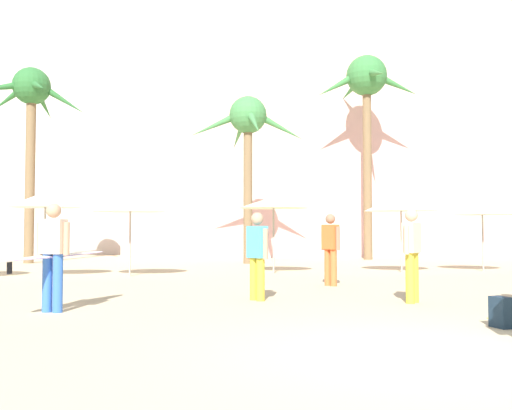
{
  "coord_description": "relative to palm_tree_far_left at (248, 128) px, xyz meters",
  "views": [
    {
      "loc": [
        -2.78,
        -5.82,
        1.3
      ],
      "look_at": [
        -0.47,
        7.71,
        1.94
      ],
      "focal_mm": 40.73,
      "sensor_mm": 36.0,
      "label": 1
    }
  ],
  "objects": [
    {
      "name": "hotel_pink",
      "position": [
        6.55,
        8.98,
        2.71
      ],
      "size": [
        23.87,
        8.46,
        16.64
      ],
      "primitive_type": "cube",
      "color": "beige",
      "rests_on": "ground"
    },
    {
      "name": "person_far_right",
      "position": [
        0.95,
        -13.54,
        -4.65
      ],
      "size": [
        0.5,
        0.49,
        1.73
      ],
      "rotation": [
        0.0,
        0.0,
        5.47
      ],
      "color": "gold",
      "rests_on": "ground"
    },
    {
      "name": "cafe_umbrella_6",
      "position": [
        -6.86,
        -6.09,
        -3.37
      ],
      "size": [
        2.09,
        2.09,
        2.46
      ],
      "color": "gray",
      "rests_on": "ground"
    },
    {
      "name": "person_mid_right",
      "position": [
        -5.34,
        -13.61,
        -4.66
      ],
      "size": [
        1.62,
        2.56,
        1.77
      ],
      "rotation": [
        0.0,
        0.0,
        1.11
      ],
      "color": "blue",
      "rests_on": "ground"
    },
    {
      "name": "cafe_umbrella_4",
      "position": [
        7.0,
        -5.85,
        -3.51
      ],
      "size": [
        2.2,
        2.2,
        2.33
      ],
      "color": "gray",
      "rests_on": "ground"
    },
    {
      "name": "cafe_umbrella_2",
      "position": [
        -4.46,
        -6.08,
        -3.5
      ],
      "size": [
        2.26,
        2.26,
        2.32
      ],
      "color": "gray",
      "rests_on": "ground"
    },
    {
      "name": "person_near_left",
      "position": [
        -1.79,
        -12.68,
        -4.69
      ],
      "size": [
        0.38,
        0.58,
        1.67
      ],
      "rotation": [
        0.0,
        0.0,
        3.64
      ],
      "color": "gold",
      "rests_on": "ground"
    },
    {
      "name": "cafe_umbrella_1",
      "position": [
        4.1,
        -5.91,
        -3.37
      ],
      "size": [
        2.37,
        2.37,
        2.49
      ],
      "color": "gray",
      "rests_on": "ground"
    },
    {
      "name": "person_far_left",
      "position": [
        0.47,
        -10.04,
        -4.65
      ],
      "size": [
        0.38,
        0.58,
        1.74
      ],
      "rotation": [
        0.0,
        0.0,
        0.47
      ],
      "color": "orange",
      "rests_on": "ground"
    },
    {
      "name": "palm_tree_center",
      "position": [
        -8.94,
        1.78,
        1.05
      ],
      "size": [
        4.52,
        4.64,
        8.21
      ],
      "color": "brown",
      "rests_on": "ground"
    },
    {
      "name": "cafe_umbrella_3",
      "position": [
        -0.05,
        -5.61,
        -3.37
      ],
      "size": [
        2.23,
        2.23,
        2.42
      ],
      "color": "gray",
      "rests_on": "ground"
    },
    {
      "name": "ground",
      "position": [
        -0.9,
        -17.77,
        -5.6
      ],
      "size": [
        120.0,
        120.0,
        0.0
      ],
      "primitive_type": "plane",
      "color": "#C6B28C"
    },
    {
      "name": "palm_tree_left",
      "position": [
        6.05,
        2.31,
        2.44
      ],
      "size": [
        5.13,
        5.35,
        9.67
      ],
      "color": "brown",
      "rests_on": "ground"
    },
    {
      "name": "palm_tree_far_left",
      "position": [
        0.0,
        0.0,
        0.0
      ],
      "size": [
        4.95,
        4.81,
        6.93
      ],
      "color": "brown",
      "rests_on": "ground"
    },
    {
      "name": "backpack",
      "position": [
        0.96,
        -16.32,
        -5.4
      ],
      "size": [
        0.27,
        0.32,
        0.42
      ],
      "rotation": [
        0.0,
        0.0,
        0.13
      ],
      "color": "#1C2F41",
      "rests_on": "ground"
    },
    {
      "name": "hotel_tower_gray",
      "position": [
        -10.74,
        14.69,
        5.52
      ],
      "size": [
        12.92,
        8.87,
        22.25
      ],
      "primitive_type": "cube",
      "color": "#BCB7AD",
      "rests_on": "ground"
    }
  ]
}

